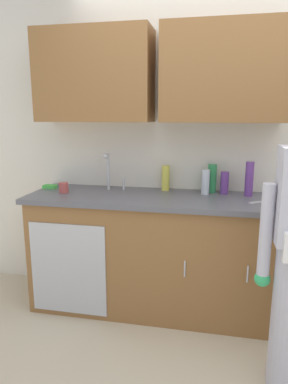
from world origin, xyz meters
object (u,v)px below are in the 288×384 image
bottle_water_tall (205,182)px  bottle_cleaner_spray (224,183)px  bottle_dish_liquid (249,179)px  sponge (50,187)px  bottle_soap (166,178)px  cup_by_sink (64,188)px  sink (108,195)px  bottle_water_short (212,178)px  knife_on_counter (263,201)px

bottle_water_tall → bottle_cleaner_spray: bearing=18.0°
bottle_dish_liquid → sponge: (-1.64, -0.05, -0.12)m
bottle_soap → sponge: (-0.98, -0.13, -0.09)m
bottle_dish_liquid → bottle_soap: (-0.66, 0.08, -0.03)m
bottle_dish_liquid → cup_by_sink: (-1.45, -0.18, -0.09)m
sink → cup_by_sink: bearing=-173.3°
cup_by_sink → sponge: 0.23m
bottle_dish_liquid → bottle_cleaner_spray: (-0.18, 0.05, -0.05)m
bottle_water_short → bottle_soap: bottle_water_short is taller
bottle_cleaner_spray → sponge: (-1.45, -0.10, -0.07)m
bottle_soap → cup_by_sink: 0.83m
bottle_soap → bottle_cleaner_spray: bearing=-3.7°
bottle_dish_liquid → sponge: bearing=-178.3°
bottle_water_short → bottle_soap: size_ratio=1.12×
bottle_water_tall → sponge: bearing=-177.9°
bottle_cleaner_spray → bottle_soap: bearing=176.3°
bottle_dish_liquid → bottle_cleaner_spray: size_ratio=1.52×
sink → bottle_cleaner_spray: sink is taller
bottle_dish_liquid → bottle_water_tall: (-0.33, -0.00, -0.03)m
bottle_water_short → bottle_dish_liquid: bottle_dish_liquid is taller
sink → bottle_water_short: sink is taller
bottle_soap → cup_by_sink: size_ratio=2.55×
bottle_dish_liquid → cup_by_sink: 1.46m
cup_by_sink → bottle_cleaner_spray: bearing=10.0°
sink → bottle_cleaner_spray: 0.93m
bottle_dish_liquid → cup_by_sink: size_ratio=3.30×
bottle_soap → bottle_cleaner_spray: bottle_soap is taller
bottle_water_short → knife_on_counter: size_ratio=0.95×
bottle_cleaner_spray → bottle_dish_liquid: bearing=-14.4°
bottle_dish_liquid → sink: bearing=-173.0°
sink → bottle_soap: sink is taller
knife_on_counter → bottle_water_tall: bearing=-58.9°
sponge → bottle_cleaner_spray: bearing=3.7°
bottle_water_short → bottle_soap: 0.38m
knife_on_counter → cup_by_sink: bearing=-36.3°
bottle_water_tall → sponge: 1.31m
sink → bottle_cleaner_spray: (0.91, 0.18, 0.10)m
bottle_dish_liquid → knife_on_counter: size_ratio=1.11×
sink → bottle_cleaner_spray: bearing=11.3°
sponge → bottle_dish_liquid: bearing=1.7°
sink → cup_by_sink: sink is taller
cup_by_sink → sponge: cup_by_sink is taller
bottle_cleaner_spray → cup_by_sink: size_ratio=2.18×
bottle_dish_liquid → bottle_soap: size_ratio=1.29×
cup_by_sink → knife_on_counter: bearing=0.1°
knife_on_counter → sponge: sponge is taller
bottle_cleaner_spray → bottle_water_tall: size_ratio=0.89×
bottle_soap → knife_on_counter: 0.80m
sink → bottle_soap: 0.50m
sink → cup_by_sink: 0.37m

